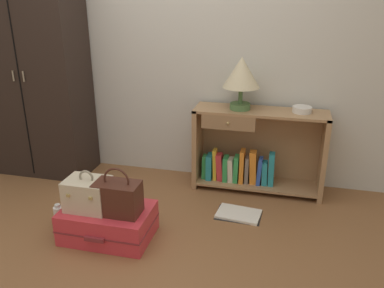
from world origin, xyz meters
The scene contains 11 objects.
ground_plane centered at (0.00, 0.00, 0.00)m, with size 9.00×9.00×0.00m, color brown.
back_wall centered at (0.00, 1.50, 1.30)m, with size 6.40×0.10×2.60m, color beige.
wardrobe centered at (-1.29, 1.20, 0.97)m, with size 0.91×0.47×1.94m.
bookshelf centered at (0.71, 1.28, 0.34)m, with size 1.11×0.33×0.73m.
table_lamp centered at (0.58, 1.26, 1.02)m, with size 0.31×0.31×0.43m.
bowl centered at (1.08, 1.28, 0.75)m, with size 0.15×0.15×0.05m, color silver.
suitcase_large centered at (-0.20, 0.27, 0.11)m, with size 0.63×0.43×0.23m.
train_case centered at (-0.32, 0.24, 0.34)m, with size 0.30×0.23×0.29m.
handbag centered at (-0.10, 0.23, 0.35)m, with size 0.31×0.18×0.34m.
bottle centered at (-0.63, 0.32, 0.08)m, with size 0.07×0.07×0.17m.
open_book_on_floor centered at (0.67, 0.77, 0.01)m, with size 0.36×0.26×0.02m.
Camera 1 is at (0.96, -1.97, 1.66)m, focal length 37.42 mm.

